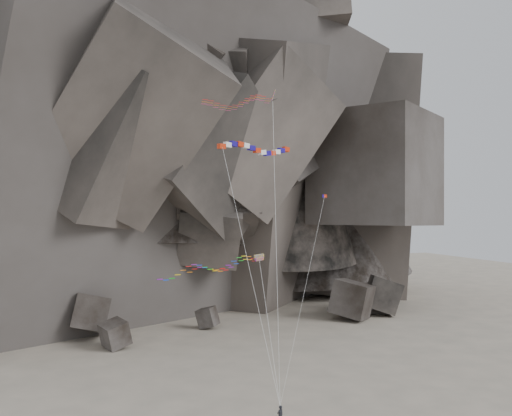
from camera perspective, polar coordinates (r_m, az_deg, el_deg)
name	(u,v)px	position (r m, az deg, el deg)	size (l,w,h in m)	color
ground	(283,403)	(62.24, 2.69, -18.94)	(260.00, 260.00, 0.00)	#A29482
headland	(136,103)	(126.91, -11.90, 10.26)	(110.00, 70.00, 84.00)	#584E48
boulder_field	(282,309)	(98.89, 2.62, -10.06)	(73.47, 14.31, 7.82)	#47423F
kite_flyer	(280,414)	(56.39, 2.43, -19.89)	(0.76, 0.50, 2.17)	black
delta_kite	(235,102)	(58.68, -2.10, 10.52)	(8.45, 7.17, 30.87)	red
banner_kite	(256,150)	(63.36, 0.01, 5.85)	(10.25, 12.75, 25.60)	red
parafoil_kite	(207,267)	(59.51, -4.91, -5.93)	(12.45, 9.22, 13.45)	yellow
pennant_kite	(315,241)	(59.91, 5.90, -3.35)	(8.61, 6.05, 19.87)	red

